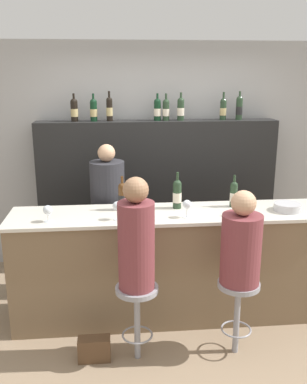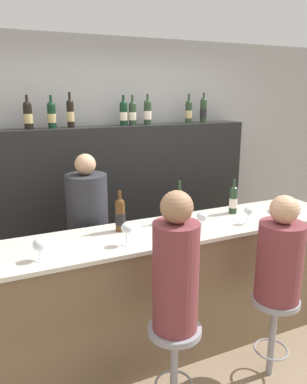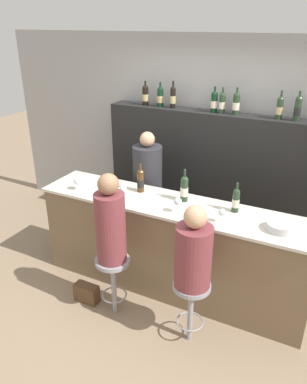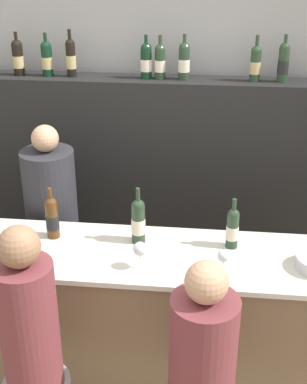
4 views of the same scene
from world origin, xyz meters
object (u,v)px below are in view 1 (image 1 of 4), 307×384
object	(u,v)px
wine_bottle_counter_2	(234,194)
wine_bottle_backbar_5	(181,109)
wine_bottle_backbar_3	(157,109)
wine_bottle_counter_0	(122,196)
bar_stool_left	(137,304)
bartender	(109,226)
wine_bottle_backbar_1	(94,110)
wine_bottle_backbar_4	(166,110)
metal_bowl	(287,207)
wine_glass_1	(117,206)
wine_glass_0	(48,211)
wine_glass_3	(236,205)
wine_bottle_backbar_0	(74,110)
wine_bottle_backbar_7	(239,108)
handbag	(94,349)
wine_bottle_backbar_2	(109,109)
wine_glass_2	(187,205)
bar_stool_right	(238,299)
wine_bottle_counter_1	(177,194)
guest_seated_left	(136,240)
wine_bottle_backbar_6	(223,109)
guest_seated_right	(241,244)

from	to	relation	value
wine_bottle_counter_2	wine_bottle_backbar_5	world-z (taller)	wine_bottle_backbar_5
wine_bottle_counter_2	wine_bottle_backbar_3	bearing A→B (deg)	120.46
wine_bottle_counter_0	bar_stool_left	size ratio (longest dim) A/B	0.49
bar_stool_left	bartender	distance (m)	1.21
wine_bottle_backbar_1	wine_bottle_backbar_4	size ratio (longest dim) A/B	1.01
metal_bowl	wine_bottle_counter_0	bearing A→B (deg)	173.36
wine_bottle_counter_0	wine_glass_1	world-z (taller)	wine_bottle_counter_0
wine_bottle_backbar_1	wine_glass_0	bearing A→B (deg)	-105.19
wine_glass_3	wine_bottle_backbar_0	bearing A→B (deg)	138.22
wine_glass_1	wine_bottle_backbar_7	bearing A→B (deg)	43.01
wine_glass_0	metal_bowl	xyz separation A→B (m)	(2.12, 0.10, -0.06)
wine_bottle_backbar_3	handbag	distance (m)	2.59
wine_bottle_backbar_2	wine_glass_2	size ratio (longest dim) A/B	2.06
wine_bottle_counter_2	bar_stool_right	world-z (taller)	wine_bottle_counter_2
wine_glass_1	bar_stool_left	world-z (taller)	wine_glass_1
wine_bottle_backbar_2	wine_bottle_backbar_4	distance (m)	0.63
handbag	metal_bowl	bearing A→B (deg)	17.78
wine_bottle_backbar_0	wine_glass_2	xyz separation A→B (m)	(1.03, -1.31, -0.71)
metal_bowl	wine_bottle_backbar_7	bearing A→B (deg)	96.27
wine_bottle_backbar_7	wine_glass_3	size ratio (longest dim) A/B	2.28
wine_bottle_counter_1	handbag	world-z (taller)	wine_bottle_counter_1
metal_bowl	bar_stool_right	bearing A→B (deg)	-136.41
wine_glass_1	bartender	world-z (taller)	bartender
wine_bottle_counter_2	wine_glass_1	bearing A→B (deg)	-166.02
wine_bottle_backbar_0	wine_bottle_backbar_7	distance (m)	1.84
wine_bottle_counter_2	wine_bottle_backbar_2	world-z (taller)	wine_bottle_backbar_2
guest_seated_left	wine_bottle_backbar_3	bearing A→B (deg)	79.18
wine_bottle_backbar_6	wine_glass_1	xyz separation A→B (m)	(-1.22, -1.31, -0.70)
wine_bottle_backbar_1	metal_bowl	distance (m)	2.28
wine_bottle_backbar_1	wine_bottle_counter_2	bearing A→B (deg)	-38.48
wine_bottle_counter_2	wine_glass_2	xyz separation A→B (m)	(-0.49, -0.27, -0.01)
bartender	wine_glass_1	bearing A→B (deg)	-82.75
wine_bottle_backbar_1	guest_seated_right	distance (m)	2.31
wine_bottle_backbar_7	wine_glass_3	world-z (taller)	wine_bottle_backbar_7
wine_bottle_counter_2	guest_seated_left	size ratio (longest dim) A/B	0.34
wine_bottle_backbar_2	wine_glass_3	world-z (taller)	wine_bottle_backbar_2
wine_bottle_counter_2	wine_glass_0	size ratio (longest dim) A/B	2.10
wine_bottle_backbar_0	wine_bottle_backbar_2	size ratio (longest dim) A/B	0.93
wine_bottle_backbar_5	metal_bowl	world-z (taller)	wine_bottle_backbar_5
wine_bottle_backbar_6	wine_glass_0	distance (m)	2.35
wine_bottle_backbar_1	bar_stool_right	distance (m)	2.53
bar_stool_left	wine_glass_0	bearing A→B (deg)	146.94
wine_glass_3	guest_seated_left	world-z (taller)	guest_seated_left
bar_stool_right	wine_bottle_backbar_2	bearing A→B (deg)	119.37
guest_seated_right	bartender	bearing A→B (deg)	131.73
guest_seated_right	metal_bowl	bearing A→B (deg)	43.59
wine_bottle_backbar_2	wine_glass_1	xyz separation A→B (m)	(0.05, -1.31, -0.71)
bar_stool_left	handbag	size ratio (longest dim) A/B	2.45
wine_bottle_backbar_0	wine_glass_1	size ratio (longest dim) A/B	1.86
wine_glass_1	handbag	world-z (taller)	wine_glass_1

